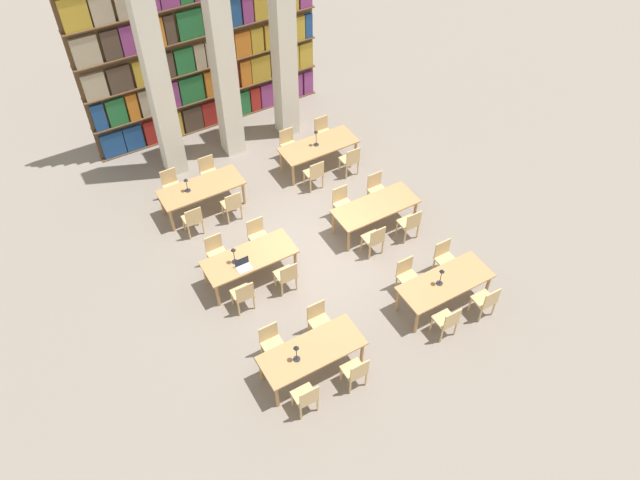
% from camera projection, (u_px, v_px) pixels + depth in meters
% --- Properties ---
extents(ground_plane, '(40.00, 40.00, 0.00)m').
position_uv_depth(ground_plane, '(314.00, 252.00, 14.63)').
color(ground_plane, gray).
extents(bookshelf_bank, '(6.64, 0.35, 5.50)m').
position_uv_depth(bookshelf_bank, '(201.00, 36.00, 16.13)').
color(bookshelf_bank, brown).
rests_on(bookshelf_bank, ground_plane).
extents(pillar_left, '(0.52, 0.52, 6.00)m').
position_uv_depth(pillar_left, '(155.00, 70.00, 14.52)').
color(pillar_left, silver).
rests_on(pillar_left, ground_plane).
extents(pillar_center, '(0.52, 0.52, 6.00)m').
position_uv_depth(pillar_center, '(221.00, 51.00, 15.11)').
color(pillar_center, silver).
rests_on(pillar_center, ground_plane).
extents(pillar_right, '(0.52, 0.52, 6.00)m').
position_uv_depth(pillar_right, '(283.00, 33.00, 15.69)').
color(pillar_right, silver).
rests_on(pillar_right, ground_plane).
extents(reading_table_0, '(2.05, 0.83, 0.72)m').
position_uv_depth(reading_table_0, '(312.00, 352.00, 11.96)').
color(reading_table_0, tan).
rests_on(reading_table_0, ground_plane).
extents(chair_0, '(0.42, 0.40, 0.89)m').
position_uv_depth(chair_0, '(306.00, 397.00, 11.48)').
color(chair_0, tan).
rests_on(chair_0, ground_plane).
extents(chair_1, '(0.42, 0.40, 0.89)m').
position_uv_depth(chair_1, '(272.00, 342.00, 12.31)').
color(chair_1, tan).
rests_on(chair_1, ground_plane).
extents(chair_2, '(0.42, 0.40, 0.89)m').
position_uv_depth(chair_2, '(356.00, 371.00, 11.86)').
color(chair_2, tan).
rests_on(chair_2, ground_plane).
extents(chair_3, '(0.42, 0.40, 0.89)m').
position_uv_depth(chair_3, '(319.00, 320.00, 12.69)').
color(chair_3, tan).
rests_on(chair_3, ground_plane).
extents(desk_lamp_0, '(0.14, 0.14, 0.44)m').
position_uv_depth(desk_lamp_0, '(296.00, 351.00, 11.55)').
color(desk_lamp_0, '#232328').
rests_on(desk_lamp_0, reading_table_0).
extents(reading_table_1, '(2.05, 0.83, 0.72)m').
position_uv_depth(reading_table_1, '(445.00, 284.00, 13.13)').
color(reading_table_1, tan).
rests_on(reading_table_1, ground_plane).
extents(chair_4, '(0.42, 0.40, 0.89)m').
position_uv_depth(chair_4, '(447.00, 321.00, 12.67)').
color(chair_4, tan).
rests_on(chair_4, ground_plane).
extents(chair_5, '(0.42, 0.40, 0.89)m').
position_uv_depth(chair_5, '(407.00, 275.00, 13.50)').
color(chair_5, tan).
rests_on(chair_5, ground_plane).
extents(chair_6, '(0.42, 0.40, 0.89)m').
position_uv_depth(chair_6, '(486.00, 300.00, 13.02)').
color(chair_6, tan).
rests_on(chair_6, ground_plane).
extents(chair_7, '(0.42, 0.40, 0.89)m').
position_uv_depth(chair_7, '(445.00, 257.00, 13.85)').
color(chair_7, tan).
rests_on(chair_7, ground_plane).
extents(desk_lamp_1, '(0.14, 0.14, 0.45)m').
position_uv_depth(desk_lamp_1, '(441.00, 274.00, 12.82)').
color(desk_lamp_1, '#232328').
rests_on(desk_lamp_1, reading_table_1).
extents(reading_table_2, '(2.05, 0.83, 0.72)m').
position_uv_depth(reading_table_2, '(250.00, 259.00, 13.61)').
color(reading_table_2, tan).
rests_on(reading_table_2, ground_plane).
extents(chair_8, '(0.42, 0.40, 0.89)m').
position_uv_depth(chair_8, '(243.00, 294.00, 13.14)').
color(chair_8, tan).
rests_on(chair_8, ground_plane).
extents(chair_9, '(0.42, 0.40, 0.89)m').
position_uv_depth(chair_9, '(216.00, 252.00, 13.97)').
color(chair_9, tan).
rests_on(chair_9, ground_plane).
extents(chair_10, '(0.42, 0.40, 0.89)m').
position_uv_depth(chair_10, '(287.00, 275.00, 13.50)').
color(chair_10, tan).
rests_on(chair_10, ground_plane).
extents(chair_11, '(0.42, 0.40, 0.89)m').
position_uv_depth(chair_11, '(258.00, 235.00, 14.33)').
color(chair_11, tan).
rests_on(chair_11, ground_plane).
extents(desk_lamp_2, '(0.14, 0.14, 0.44)m').
position_uv_depth(desk_lamp_2, '(234.00, 253.00, 13.23)').
color(desk_lamp_2, '#232328').
rests_on(desk_lamp_2, reading_table_2).
extents(laptop, '(0.32, 0.22, 0.21)m').
position_uv_depth(laptop, '(244.00, 266.00, 13.31)').
color(laptop, silver).
rests_on(laptop, reading_table_2).
extents(reading_table_3, '(2.05, 0.83, 0.72)m').
position_uv_depth(reading_table_3, '(375.00, 208.00, 14.72)').
color(reading_table_3, tan).
rests_on(reading_table_3, ground_plane).
extents(chair_12, '(0.42, 0.40, 0.89)m').
position_uv_depth(chair_12, '(374.00, 239.00, 14.25)').
color(chair_12, tan).
rests_on(chair_12, ground_plane).
extents(chair_13, '(0.42, 0.40, 0.89)m').
position_uv_depth(chair_13, '(342.00, 203.00, 15.08)').
color(chair_13, tan).
rests_on(chair_13, ground_plane).
extents(chair_14, '(0.42, 0.40, 0.89)m').
position_uv_depth(chair_14, '(410.00, 223.00, 14.59)').
color(chair_14, tan).
rests_on(chair_14, ground_plane).
extents(chair_15, '(0.42, 0.40, 0.89)m').
position_uv_depth(chair_15, '(377.00, 189.00, 15.42)').
color(chair_15, tan).
rests_on(chair_15, ground_plane).
extents(reading_table_4, '(2.05, 0.83, 0.72)m').
position_uv_depth(reading_table_4, '(201.00, 189.00, 15.17)').
color(reading_table_4, tan).
rests_on(reading_table_4, ground_plane).
extents(chair_16, '(0.42, 0.40, 0.89)m').
position_uv_depth(chair_16, '(193.00, 219.00, 14.69)').
color(chair_16, tan).
rests_on(chair_16, ground_plane).
extents(chair_17, '(0.42, 0.40, 0.89)m').
position_uv_depth(chair_17, '(171.00, 185.00, 15.52)').
color(chair_17, tan).
rests_on(chair_17, ground_plane).
extents(chair_18, '(0.42, 0.40, 0.89)m').
position_uv_depth(chair_18, '(232.00, 204.00, 15.03)').
color(chair_18, tan).
rests_on(chair_18, ground_plane).
extents(chair_19, '(0.42, 0.40, 0.89)m').
position_uv_depth(chair_19, '(209.00, 172.00, 15.86)').
color(chair_19, tan).
rests_on(chair_19, ground_plane).
extents(desk_lamp_3, '(0.14, 0.14, 0.39)m').
position_uv_depth(desk_lamp_3, '(186.00, 183.00, 14.83)').
color(desk_lamp_3, '#232328').
rests_on(desk_lamp_3, reading_table_4).
extents(reading_table_5, '(2.05, 0.83, 0.72)m').
position_uv_depth(reading_table_5, '(319.00, 147.00, 16.30)').
color(reading_table_5, tan).
rests_on(reading_table_5, ground_plane).
extents(chair_20, '(0.42, 0.40, 0.89)m').
position_uv_depth(chair_20, '(315.00, 173.00, 15.82)').
color(chair_20, tan).
rests_on(chair_20, ground_plane).
extents(chair_21, '(0.42, 0.40, 0.89)m').
position_uv_depth(chair_21, '(289.00, 144.00, 16.65)').
color(chair_21, tan).
rests_on(chair_21, ground_plane).
extents(chair_22, '(0.42, 0.40, 0.89)m').
position_uv_depth(chair_22, '(350.00, 160.00, 16.19)').
color(chair_22, tan).
rests_on(chair_22, ground_plane).
extents(chair_23, '(0.42, 0.40, 0.89)m').
position_uv_depth(chair_23, '(323.00, 132.00, 17.02)').
color(chair_23, tan).
rests_on(chair_23, ground_plane).
extents(desk_lamp_4, '(0.14, 0.14, 0.47)m').
position_uv_depth(desk_lamp_4, '(316.00, 135.00, 16.01)').
color(desk_lamp_4, '#232328').
rests_on(desk_lamp_4, reading_table_5).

